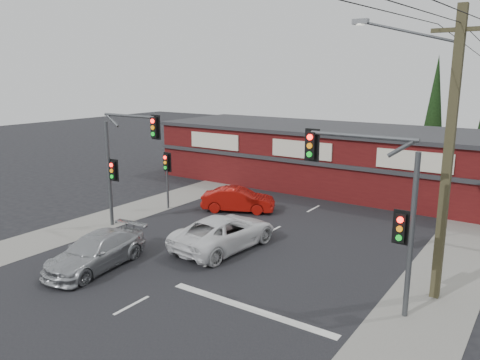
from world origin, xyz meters
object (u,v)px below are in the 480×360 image
Objects in this scene: shop_building at (340,157)px; utility_pole at (445,148)px; white_suv at (224,232)px; red_sedan at (238,200)px; silver_suv at (96,252)px.

utility_pole reaches higher than shop_building.
white_suv reaches higher than red_sedan.
silver_suv is at bearing 62.61° from white_suv.
utility_pole is (8.99, 0.31, 4.64)m from white_suv.
utility_pole is at bearing -56.24° from shop_building.
red_sedan is 13.63m from utility_pole.
red_sedan is at bearing -105.08° from shop_building.
red_sedan is at bearing -56.82° from white_suv.
shop_building is at bearing 75.29° from silver_suv.
silver_suv reaches higher than red_sedan.
shop_building is at bearing -83.71° from white_suv.
shop_building is at bearing -40.14° from red_sedan.
shop_building is 2.73× the size of utility_pole.
silver_suv is 19.36m from shop_building.
silver_suv is 10.04m from red_sedan.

